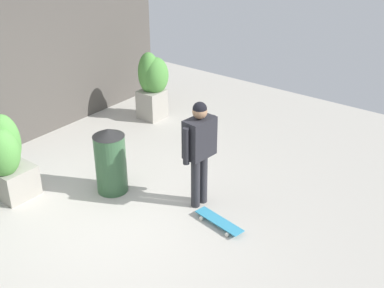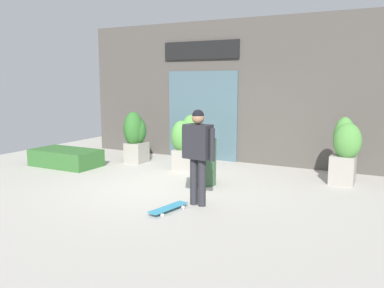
% 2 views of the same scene
% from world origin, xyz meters
% --- Properties ---
extents(ground_plane, '(12.00, 12.00, 0.00)m').
position_xyz_m(ground_plane, '(0.00, 0.00, 0.00)').
color(ground_plane, '#B2ADA3').
extents(skateboarder, '(0.63, 0.30, 1.61)m').
position_xyz_m(skateboarder, '(1.05, -0.84, 0.98)').
color(skateboarder, '#28282D').
rests_on(skateboarder, ground_plane).
extents(skateboard, '(0.33, 0.80, 0.08)m').
position_xyz_m(skateboard, '(0.79, -1.38, 0.06)').
color(skateboard, teal).
rests_on(skateboard, ground_plane).
extents(planter_box_left, '(0.66, 0.62, 1.28)m').
position_xyz_m(planter_box_left, '(-0.49, 1.55, 0.67)').
color(planter_box_left, gray).
rests_on(planter_box_left, ground_plane).
extents(planter_box_right, '(0.58, 0.56, 1.36)m').
position_xyz_m(planter_box_right, '(3.01, 1.77, 0.75)').
color(planter_box_right, gray).
rests_on(planter_box_right, ground_plane).
extents(trash_bin, '(0.48, 0.48, 1.04)m').
position_xyz_m(trash_bin, '(0.54, 0.44, 0.52)').
color(trash_bin, '#335938').
rests_on(trash_bin, ground_plane).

